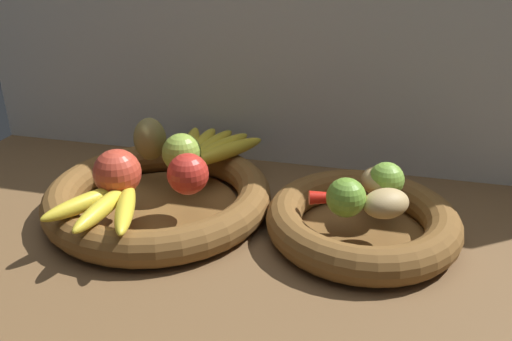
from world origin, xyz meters
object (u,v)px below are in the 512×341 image
object	(u,v)px
pear_brown	(150,139)
lime_near	(346,197)
banana_bunch_front	(107,204)
potato_small	(386,205)
lime_far	(386,180)
fruit_bowl_right	(362,221)
apple_green_back	(182,153)
banana_bunch_back	(208,148)
potato_back	(379,181)
apple_red_right	(189,173)
apple_red_front	(117,173)
fruit_bowl_left	(159,197)
chili_pepper	(353,198)

from	to	relation	value
pear_brown	lime_near	bearing A→B (deg)	-18.25
banana_bunch_front	potato_small	size ratio (longest dim) A/B	2.28
potato_small	lime_near	bearing A→B (deg)	-173.33
lime_far	fruit_bowl_right	bearing A→B (deg)	-127.87
banana_bunch_front	apple_green_back	bearing A→B (deg)	71.48
apple_green_back	lime_far	bearing A→B (deg)	-1.54
banana_bunch_back	potato_small	distance (cm)	37.39
banana_bunch_back	potato_back	size ratio (longest dim) A/B	2.85
fruit_bowl_right	banana_bunch_front	distance (cm)	40.42
fruit_bowl_right	banana_bunch_back	xyz separation A→B (cm)	(-30.44, 12.81, 4.53)
pear_brown	apple_red_right	bearing A→B (deg)	-42.65
apple_red_front	lime_far	xyz separation A→B (cm)	(42.47, 10.08, -0.99)
banana_bunch_front	potato_small	bearing A→B (deg)	11.95
banana_bunch_front	lime_far	world-z (taller)	lime_far
fruit_bowl_left	banana_bunch_back	distance (cm)	14.45
fruit_bowl_right	apple_green_back	xyz separation A→B (cm)	(-32.60, 4.95, 6.61)
lime_near	chili_pepper	size ratio (longest dim) A/B	0.43
apple_green_back	potato_small	size ratio (longest dim) A/B	0.95
banana_bunch_back	pear_brown	bearing A→B (deg)	-155.83
fruit_bowl_right	pear_brown	size ratio (longest dim) A/B	3.81
banana_bunch_front	chili_pepper	xyz separation A→B (cm)	(36.58, 11.97, -0.25)
fruit_bowl_left	potato_small	world-z (taller)	potato_small
banana_bunch_back	fruit_bowl_left	bearing A→B (deg)	-110.93
fruit_bowl_right	banana_bunch_back	world-z (taller)	banana_bunch_back
pear_brown	potato_small	world-z (taller)	pear_brown
apple_red_right	potato_small	distance (cm)	31.77
fruit_bowl_right	lime_near	world-z (taller)	lime_near
pear_brown	banana_bunch_front	xyz separation A→B (cm)	(1.94, -20.51, -2.71)
fruit_bowl_right	apple_red_right	bearing A→B (deg)	-175.04
potato_back	chili_pepper	bearing A→B (deg)	-129.11
fruit_bowl_right	potato_back	bearing A→B (deg)	65.56
apple_green_back	potato_back	distance (cm)	34.68
fruit_bowl_right	banana_bunch_front	bearing A→B (deg)	-162.47
apple_red_front	potato_small	xyz separation A→B (cm)	(42.66, 2.80, -1.69)
banana_bunch_back	lime_near	distance (cm)	32.50
lime_far	apple_red_front	bearing A→B (deg)	-166.64
banana_bunch_back	apple_red_front	bearing A→B (deg)	-115.27
apple_red_right	potato_back	xyz separation A→B (cm)	(30.50, 7.00, -1.18)
fruit_bowl_right	banana_bunch_front	xyz separation A→B (cm)	(-38.31, -12.10, 4.46)
apple_red_right	apple_green_back	bearing A→B (deg)	119.29
banana_bunch_back	lime_near	world-z (taller)	lime_near
fruit_bowl_left	apple_red_right	size ratio (longest dim) A/B	5.76
apple_red_front	banana_bunch_front	size ratio (longest dim) A/B	0.46
fruit_bowl_left	banana_bunch_front	size ratio (longest dim) A/B	2.34
apple_red_front	potato_back	size ratio (longest dim) A/B	1.11
potato_small	lime_near	xyz separation A→B (cm)	(-5.95, -0.70, 0.83)
lime_far	chili_pepper	distance (cm)	6.60
potato_back	lime_far	xyz separation A→B (cm)	(1.04, -0.54, 0.65)
lime_near	lime_far	distance (cm)	9.84
apple_red_right	lime_far	distance (cm)	32.20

